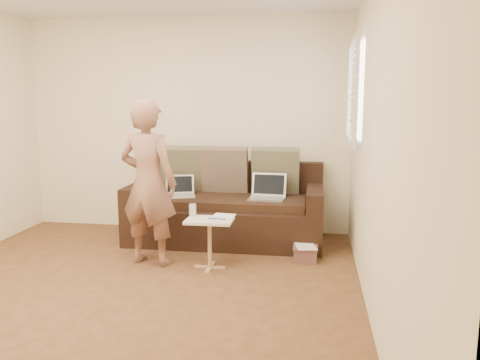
# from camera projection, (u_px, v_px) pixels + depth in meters

# --- Properties ---
(floor) EXTENTS (4.50, 4.50, 0.00)m
(floor) POSITION_uv_depth(u_px,v_px,m) (117.00, 299.00, 3.92)
(floor) COLOR #4E301D
(floor) RESTS_ON ground
(wall_back) EXTENTS (4.00, 0.00, 4.00)m
(wall_back) POSITION_uv_depth(u_px,v_px,m) (186.00, 125.00, 5.90)
(wall_back) COLOR #F3E6BE
(wall_back) RESTS_ON ground
(wall_right) EXTENTS (0.00, 4.50, 4.50)m
(wall_right) POSITION_uv_depth(u_px,v_px,m) (377.00, 145.00, 3.41)
(wall_right) COLOR #F3E6BE
(wall_right) RESTS_ON ground
(window_blinds) EXTENTS (0.12, 0.88, 1.08)m
(window_blinds) POSITION_uv_depth(u_px,v_px,m) (355.00, 91.00, 4.81)
(window_blinds) COLOR white
(window_blinds) RESTS_ON wall_right
(sofa) EXTENTS (2.20, 0.95, 0.85)m
(sofa) POSITION_uv_depth(u_px,v_px,m) (226.00, 205.00, 5.50)
(sofa) COLOR black
(sofa) RESTS_ON ground
(pillow_left) EXTENTS (0.55, 0.29, 0.57)m
(pillow_left) POSITION_uv_depth(u_px,v_px,m) (180.00, 169.00, 5.77)
(pillow_left) COLOR #53523D
(pillow_left) RESTS_ON sofa
(pillow_mid) EXTENTS (0.55, 0.27, 0.57)m
(pillow_mid) POSITION_uv_depth(u_px,v_px,m) (225.00, 170.00, 5.67)
(pillow_mid) COLOR brown
(pillow_mid) RESTS_ON sofa
(pillow_right) EXTENTS (0.55, 0.28, 0.57)m
(pillow_right) POSITION_uv_depth(u_px,v_px,m) (276.00, 171.00, 5.59)
(pillow_right) COLOR #53523D
(pillow_right) RESTS_ON sofa
(laptop_silver) EXTENTS (0.41, 0.31, 0.26)m
(laptop_silver) POSITION_uv_depth(u_px,v_px,m) (266.00, 199.00, 5.32)
(laptop_silver) COLOR #B7BABC
(laptop_silver) RESTS_ON sofa
(laptop_white) EXTENTS (0.38, 0.33, 0.24)m
(laptop_white) POSITION_uv_depth(u_px,v_px,m) (180.00, 196.00, 5.49)
(laptop_white) COLOR white
(laptop_white) RESTS_ON sofa
(person) EXTENTS (0.66, 0.50, 1.63)m
(person) POSITION_uv_depth(u_px,v_px,m) (148.00, 183.00, 4.67)
(person) COLOR brown
(person) RESTS_ON ground
(side_table) EXTENTS (0.44, 0.31, 0.49)m
(side_table) POSITION_uv_depth(u_px,v_px,m) (210.00, 244.00, 4.61)
(side_table) COLOR silver
(side_table) RESTS_ON ground
(drinking_glass) EXTENTS (0.07, 0.07, 0.12)m
(drinking_glass) POSITION_uv_depth(u_px,v_px,m) (193.00, 210.00, 4.68)
(drinking_glass) COLOR silver
(drinking_glass) RESTS_ON side_table
(scissors) EXTENTS (0.18, 0.11, 0.02)m
(scissors) POSITION_uv_depth(u_px,v_px,m) (217.00, 219.00, 4.55)
(scissors) COLOR silver
(scissors) RESTS_ON side_table
(paper_on_table) EXTENTS (0.25, 0.33, 0.00)m
(paper_on_table) POSITION_uv_depth(u_px,v_px,m) (222.00, 217.00, 4.64)
(paper_on_table) COLOR white
(paper_on_table) RESTS_ON side_table
(striped_box) EXTENTS (0.25, 0.25, 0.16)m
(striped_box) POSITION_uv_depth(u_px,v_px,m) (305.00, 253.00, 4.85)
(striped_box) COLOR red
(striped_box) RESTS_ON ground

